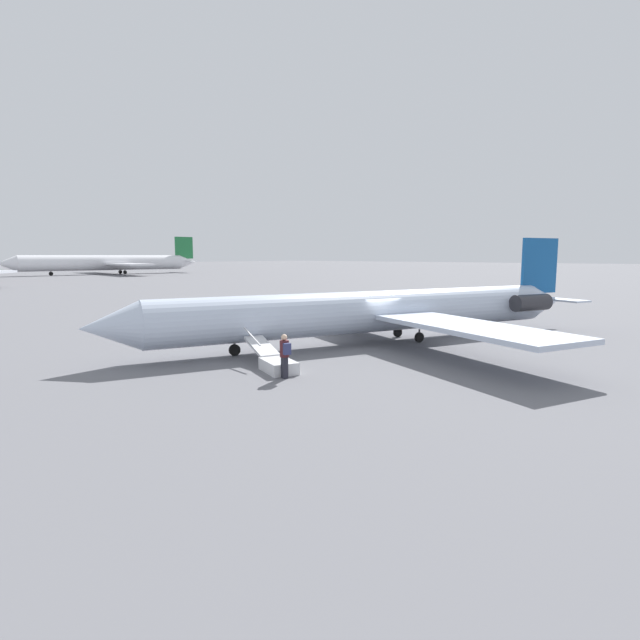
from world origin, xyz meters
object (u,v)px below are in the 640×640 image
object	(u,v)px
airplane_main	(386,310)
boarding_stairs	(275,362)
passenger	(285,353)
airplane_taxiing_distant	(110,263)

from	to	relation	value
airplane_main	boarding_stairs	world-z (taller)	airplane_main
boarding_stairs	passenger	distance (m)	1.64
airplane_main	passenger	world-z (taller)	airplane_main
airplane_main	airplane_taxiing_distant	bearing A→B (deg)	-87.22
passenger	airplane_main	bearing A→B (deg)	-57.99
airplane_taxiing_distant	boarding_stairs	xyz separation A→B (m)	(45.32, 109.45, -2.58)
airplane_taxiing_distant	passenger	distance (m)	119.98
airplane_taxiing_distant	boarding_stairs	size ratio (longest dim) A/B	11.82
airplane_taxiing_distant	passenger	xyz separation A→B (m)	(46.03, 110.78, -1.93)
boarding_stairs	passenger	world-z (taller)	passenger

